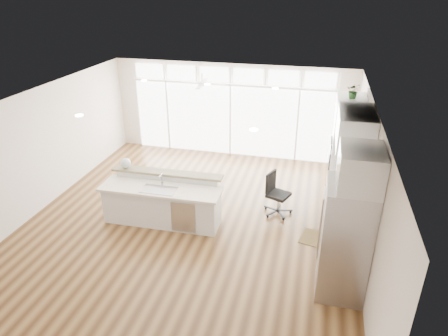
# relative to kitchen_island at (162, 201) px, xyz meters

# --- Properties ---
(floor) EXTENTS (7.00, 8.00, 0.02)m
(floor) POSITION_rel_kitchen_island_xyz_m (0.58, 0.12, -0.52)
(floor) COLOR #442B15
(floor) RESTS_ON ground
(ceiling) EXTENTS (7.00, 8.00, 0.02)m
(ceiling) POSITION_rel_kitchen_island_xyz_m (0.58, 0.12, 2.19)
(ceiling) COLOR white
(ceiling) RESTS_ON wall_back
(wall_back) EXTENTS (7.00, 0.04, 2.70)m
(wall_back) POSITION_rel_kitchen_island_xyz_m (0.58, 4.12, 0.84)
(wall_back) COLOR beige
(wall_back) RESTS_ON floor
(wall_front) EXTENTS (7.00, 0.04, 2.70)m
(wall_front) POSITION_rel_kitchen_island_xyz_m (0.58, -3.88, 0.84)
(wall_front) COLOR beige
(wall_front) RESTS_ON floor
(wall_left) EXTENTS (0.04, 8.00, 2.70)m
(wall_left) POSITION_rel_kitchen_island_xyz_m (-2.92, 0.12, 0.84)
(wall_left) COLOR beige
(wall_left) RESTS_ON floor
(wall_right) EXTENTS (0.04, 8.00, 2.70)m
(wall_right) POSITION_rel_kitchen_island_xyz_m (4.08, 0.12, 0.84)
(wall_right) COLOR beige
(wall_right) RESTS_ON floor
(glass_wall) EXTENTS (5.80, 0.06, 2.08)m
(glass_wall) POSITION_rel_kitchen_island_xyz_m (0.58, 4.06, 0.54)
(glass_wall) COLOR white
(glass_wall) RESTS_ON wall_back
(transom_row) EXTENTS (5.90, 0.06, 0.40)m
(transom_row) POSITION_rel_kitchen_island_xyz_m (0.58, 4.06, 1.87)
(transom_row) COLOR white
(transom_row) RESTS_ON wall_back
(desk_window) EXTENTS (0.04, 0.85, 0.85)m
(desk_window) POSITION_rel_kitchen_island_xyz_m (4.04, 0.42, 1.04)
(desk_window) COLOR white
(desk_window) RESTS_ON wall_right
(ceiling_fan) EXTENTS (1.16, 1.16, 0.32)m
(ceiling_fan) POSITION_rel_kitchen_island_xyz_m (0.08, 2.92, 1.97)
(ceiling_fan) COLOR white
(ceiling_fan) RESTS_ON ceiling
(recessed_lights) EXTENTS (3.40, 3.00, 0.02)m
(recessed_lights) POSITION_rel_kitchen_island_xyz_m (0.58, 0.32, 2.17)
(recessed_lights) COLOR white
(recessed_lights) RESTS_ON ceiling
(oven_cabinet) EXTENTS (0.64, 1.20, 2.50)m
(oven_cabinet) POSITION_rel_kitchen_island_xyz_m (3.75, 1.92, 0.74)
(oven_cabinet) COLOR silver
(oven_cabinet) RESTS_ON floor
(desk_nook) EXTENTS (0.72, 1.30, 0.76)m
(desk_nook) POSITION_rel_kitchen_island_xyz_m (3.71, 0.42, -0.13)
(desk_nook) COLOR silver
(desk_nook) RESTS_ON floor
(upper_cabinets) EXTENTS (0.64, 1.30, 0.64)m
(upper_cabinets) POSITION_rel_kitchen_island_xyz_m (3.75, 0.42, 1.84)
(upper_cabinets) COLOR silver
(upper_cabinets) RESTS_ON wall_right
(refrigerator) EXTENTS (0.76, 0.90, 2.00)m
(refrigerator) POSITION_rel_kitchen_island_xyz_m (3.69, -1.23, 0.49)
(refrigerator) COLOR #A3A2A6
(refrigerator) RESTS_ON floor
(fridge_cabinet) EXTENTS (0.64, 0.90, 0.60)m
(fridge_cabinet) POSITION_rel_kitchen_island_xyz_m (3.75, -1.23, 1.79)
(fridge_cabinet) COLOR silver
(fridge_cabinet) RESTS_ON wall_right
(framed_photos) EXTENTS (0.06, 0.22, 0.80)m
(framed_photos) POSITION_rel_kitchen_island_xyz_m (4.04, 1.04, 0.89)
(framed_photos) COLOR black
(framed_photos) RESTS_ON wall_right
(kitchen_island) EXTENTS (2.60, 1.02, 1.03)m
(kitchen_island) POSITION_rel_kitchen_island_xyz_m (0.00, 0.00, 0.00)
(kitchen_island) COLOR silver
(kitchen_island) RESTS_ON floor
(rug) EXTENTS (0.92, 0.75, 0.01)m
(rug) POSITION_rel_kitchen_island_xyz_m (3.38, 0.13, -0.51)
(rug) COLOR #31230F
(rug) RESTS_ON floor
(office_chair) EXTENTS (0.64, 0.62, 0.98)m
(office_chair) POSITION_rel_kitchen_island_xyz_m (2.39, 0.95, -0.03)
(office_chair) COLOR black
(office_chair) RESTS_ON floor
(fishbowl) EXTENTS (0.25, 0.25, 0.23)m
(fishbowl) POSITION_rel_kitchen_island_xyz_m (-0.96, 0.38, 0.63)
(fishbowl) COLOR silver
(fishbowl) RESTS_ON kitchen_island
(monitor) EXTENTS (0.17, 0.53, 0.43)m
(monitor) POSITION_rel_kitchen_island_xyz_m (3.63, 0.42, 0.46)
(monitor) COLOR black
(monitor) RESTS_ON desk_nook
(keyboard) EXTENTS (0.17, 0.36, 0.02)m
(keyboard) POSITION_rel_kitchen_island_xyz_m (3.46, 0.42, 0.26)
(keyboard) COLOR silver
(keyboard) RESTS_ON desk_nook
(potted_plant) EXTENTS (0.33, 0.36, 0.26)m
(potted_plant) POSITION_rel_kitchen_island_xyz_m (3.75, 1.92, 2.12)
(potted_plant) COLOR #285624
(potted_plant) RESTS_ON oven_cabinet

